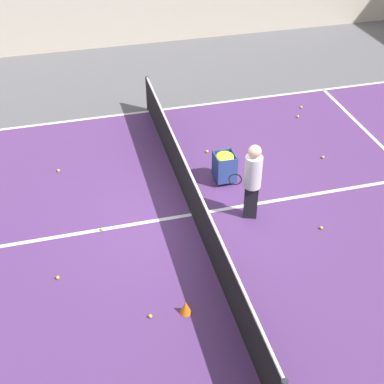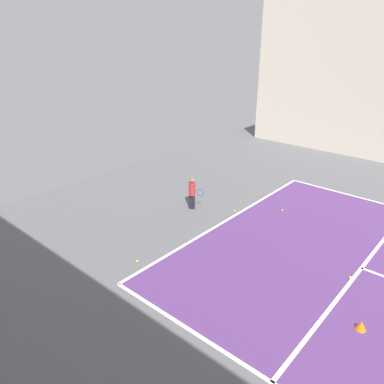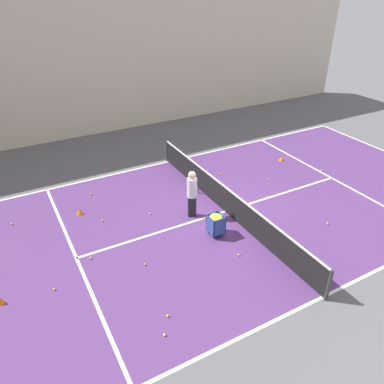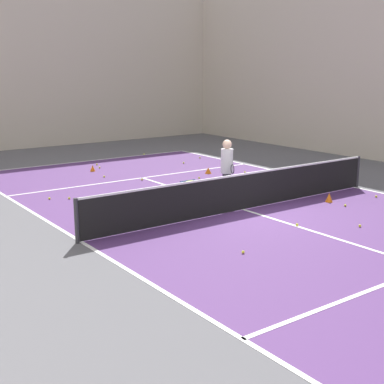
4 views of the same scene
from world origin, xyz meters
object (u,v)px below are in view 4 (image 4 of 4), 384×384
object	(u,v)px
tennis_net	(244,191)
coach_at_net	(227,166)
ball_cart	(192,189)
training_cone_0	(208,171)

from	to	relation	value
tennis_net	coach_at_net	bearing A→B (deg)	73.17
ball_cart	training_cone_0	bearing A→B (deg)	47.15
tennis_net	ball_cart	world-z (taller)	tennis_net
training_cone_0	ball_cart	bearing A→B (deg)	-132.85
tennis_net	coach_at_net	world-z (taller)	coach_at_net
coach_at_net	tennis_net	bearing A→B (deg)	3.93
coach_at_net	ball_cart	world-z (taller)	coach_at_net
tennis_net	training_cone_0	size ratio (longest dim) A/B	40.33
coach_at_net	training_cone_0	bearing A→B (deg)	170.71
coach_at_net	ball_cart	size ratio (longest dim) A/B	2.35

